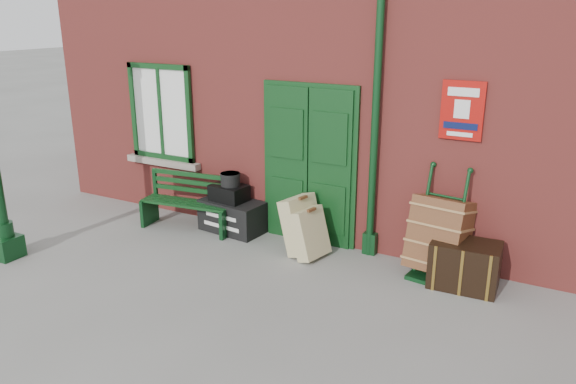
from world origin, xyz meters
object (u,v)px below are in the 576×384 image
Objects in this scene: bench at (189,201)px; porter_trolley at (439,236)px; houdini_trunk at (233,216)px; dark_trunk at (465,265)px.

bench is 1.07× the size of porter_trolley.
porter_trolley reaches higher than houdini_trunk.
porter_trolley is 1.72× the size of dark_trunk.
porter_trolley is (3.08, -0.03, 0.29)m from houdini_trunk.
bench is at bearing -155.56° from houdini_trunk.
bench is 4.09m from dark_trunk.
porter_trolley is 0.47m from dark_trunk.
dark_trunk is at bearing -6.84° from bench.
bench is at bearing -169.47° from porter_trolley.
houdini_trunk is 3.09m from porter_trolley.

